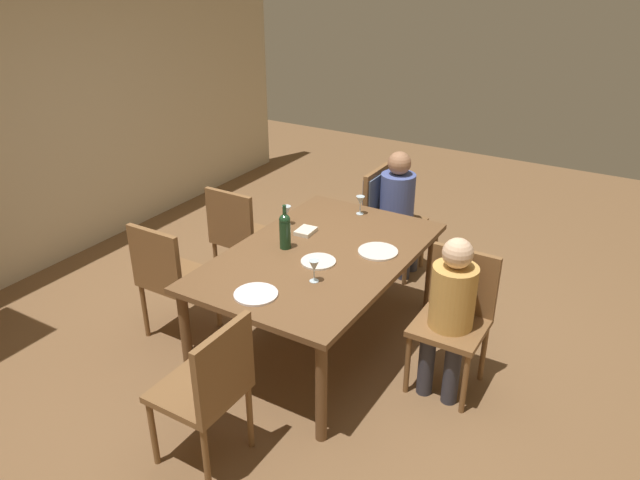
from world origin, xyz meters
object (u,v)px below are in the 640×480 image
at_px(chair_far_right, 240,232).
at_px(person_man_bearded, 400,204).
at_px(chair_far_left, 169,274).
at_px(dinner_plate_guest_right, 318,261).
at_px(chair_near, 455,311).
at_px(chair_right_end, 384,206).
at_px(dinner_plate_host, 256,294).
at_px(wine_bottle_tall_green, 285,230).
at_px(wine_glass_near_right, 287,211).
at_px(dining_table, 320,262).
at_px(person_woman_host, 451,306).
at_px(wine_glass_near_left, 360,201).
at_px(chair_left_end, 210,385).
at_px(dinner_plate_guest_left, 378,251).
at_px(wine_glass_centre, 314,266).

bearing_deg(chair_far_right, person_man_bearded, 44.41).
bearing_deg(chair_far_left, dinner_plate_guest_right, 20.04).
height_order(chair_near, chair_right_end, same).
distance_m(person_man_bearded, dinner_plate_host, 1.97).
bearing_deg(wine_bottle_tall_green, wine_glass_near_right, 32.19).
height_order(dining_table, chair_far_left, chair_far_left).
height_order(chair_far_right, person_woman_host, person_woman_host).
bearing_deg(dinner_plate_host, wine_glass_near_right, 23.41).
height_order(wine_glass_near_left, wine_glass_near_right, same).
xyz_separation_m(wine_glass_near_left, dinner_plate_guest_right, (-0.87, -0.14, -0.10)).
relative_size(chair_left_end, wine_bottle_tall_green, 2.85).
bearing_deg(wine_bottle_tall_green, chair_right_end, -5.38).
height_order(chair_left_end, wine_bottle_tall_green, wine_bottle_tall_green).
xyz_separation_m(dining_table, wine_bottle_tall_green, (-0.05, 0.25, 0.21)).
distance_m(chair_far_left, wine_bottle_tall_green, 0.90).
xyz_separation_m(chair_far_right, dinner_plate_host, (-1.00, -0.92, 0.21)).
xyz_separation_m(dining_table, wine_glass_near_right, (0.28, 0.46, 0.18)).
relative_size(chair_far_right, dinner_plate_guest_left, 3.32).
xyz_separation_m(chair_near, chair_right_end, (1.20, 1.08, 0.06)).
relative_size(chair_near, person_woman_host, 0.85).
bearing_deg(wine_glass_centre, wine_glass_near_right, 44.79).
bearing_deg(wine_bottle_tall_green, dinner_plate_guest_left, -65.44).
distance_m(wine_bottle_tall_green, wine_glass_centre, 0.52).
bearing_deg(chair_right_end, wine_bottle_tall_green, -5.38).
bearing_deg(chair_far_right, person_woman_host, -10.23).
bearing_deg(dinner_plate_host, wine_glass_near_left, 1.29).
xyz_separation_m(chair_right_end, dinner_plate_guest_left, (-1.07, -0.46, 0.15)).
xyz_separation_m(chair_near, dinner_plate_guest_right, (-0.21, 0.90, 0.21)).
bearing_deg(person_woman_host, chair_left_end, 55.32).
height_order(person_woman_host, person_man_bearded, person_man_bearded).
xyz_separation_m(chair_near, chair_left_end, (-1.38, 0.87, 0.00)).
bearing_deg(person_man_bearded, dinner_plate_guest_right, 1.43).
bearing_deg(chair_near, dining_table, 5.18).
bearing_deg(wine_bottle_tall_green, chair_left_end, -164.70).
bearing_deg(chair_far_right, chair_far_left, -90.00).
distance_m(chair_near, wine_glass_centre, 0.96).
bearing_deg(dinner_plate_guest_left, chair_far_left, 118.67).
distance_m(wine_glass_near_left, wine_glass_centre, 1.12).
xyz_separation_m(chair_far_left, wine_glass_centre, (0.14, -1.13, 0.31)).
height_order(dining_table, person_woman_host, person_woman_host).
height_order(wine_glass_centre, wine_glass_near_right, same).
distance_m(wine_bottle_tall_green, dinner_plate_host, 0.67).
xyz_separation_m(person_woman_host, wine_glass_near_left, (0.77, 1.04, 0.21)).
relative_size(wine_glass_near_left, wine_glass_near_right, 1.00).
bearing_deg(dinner_plate_guest_left, person_woman_host, -111.07).
relative_size(chair_left_end, dinner_plate_guest_left, 3.32).
xyz_separation_m(chair_far_right, person_woman_host, (-0.35, -1.92, 0.10)).
relative_size(chair_right_end, person_woman_host, 0.85).
height_order(chair_left_end, person_man_bearded, person_man_bearded).
bearing_deg(wine_glass_near_right, chair_far_left, 147.28).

